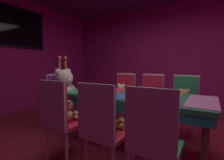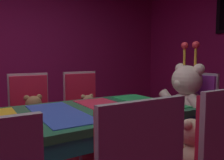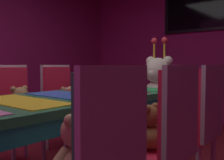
{
  "view_description": "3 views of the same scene",
  "coord_description": "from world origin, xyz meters",
  "views": [
    {
      "loc": [
        -2.09,
        -0.91,
        1.15
      ],
      "look_at": [
        0.13,
        0.44,
        0.91
      ],
      "focal_mm": 26.09,
      "sensor_mm": 36.0,
      "label": 1
    },
    {
      "loc": [
        1.58,
        -0.52,
        1.14
      ],
      "look_at": [
        -0.01,
        0.46,
        0.96
      ],
      "focal_mm": 36.13,
      "sensor_mm": 36.0,
      "label": 2
    },
    {
      "loc": [
        1.56,
        -1.34,
        0.99
      ],
      "look_at": [
        -0.23,
        0.8,
        0.82
      ],
      "focal_mm": 41.06,
      "sensor_mm": 36.0,
      "label": 3
    }
  ],
  "objects": [
    {
      "name": "teddy_right_2",
      "position": [
        0.7,
        0.58,
        0.6
      ],
      "size": [
        0.27,
        0.35,
        0.33
      ],
      "rotation": [
        0.0,
        0.0,
        3.14
      ],
      "color": "beige",
      "rests_on": "chair_right_2"
    },
    {
      "name": "teddy_left_2",
      "position": [
        -0.7,
        0.58,
        0.58
      ],
      "size": [
        0.23,
        0.29,
        0.28
      ],
      "color": "tan",
      "rests_on": "chair_left_2"
    },
    {
      "name": "banquet_table",
      "position": [
        0.0,
        0.0,
        0.65
      ],
      "size": [
        0.9,
        2.02,
        0.75
      ],
      "color": "#26724C",
      "rests_on": "ground_plane"
    },
    {
      "name": "wall_left",
      "position": [
        -2.6,
        0.0,
        1.4
      ],
      "size": [
        0.12,
        6.4,
        2.8
      ],
      "primitive_type": "cube",
      "color": "#8C1959",
      "rests_on": "ground_plane"
    },
    {
      "name": "chair_left_1",
      "position": [
        -0.84,
        -0.02,
        0.6
      ],
      "size": [
        0.42,
        0.41,
        0.98
      ],
      "color": "red",
      "rests_on": "ground_plane"
    },
    {
      "name": "chair_left_2",
      "position": [
        -0.85,
        0.58,
        0.6
      ],
      "size": [
        0.42,
        0.41,
        0.98
      ],
      "color": "red",
      "rests_on": "ground_plane"
    },
    {
      "name": "throne_chair",
      "position": [
        0.0,
        1.54,
        0.6
      ],
      "size": [
        0.41,
        0.42,
        0.98
      ],
      "rotation": [
        0.0,
        0.0,
        -1.57
      ],
      "color": "purple",
      "rests_on": "ground_plane"
    },
    {
      "name": "king_teddy_bear",
      "position": [
        0.0,
        1.38,
        0.73
      ],
      "size": [
        0.67,
        0.52,
        0.86
      ],
      "rotation": [
        0.0,
        0.0,
        -1.57
      ],
      "color": "silver",
      "rests_on": "throne_chair"
    },
    {
      "name": "chair_right_2",
      "position": [
        0.85,
        0.58,
        0.6
      ],
      "size": [
        0.42,
        0.41,
        0.98
      ],
      "rotation": [
        0.0,
        0.0,
        3.14
      ],
      "color": "red",
      "rests_on": "ground_plane"
    },
    {
      "name": "teddy_left_1",
      "position": [
        -0.7,
        -0.02,
        0.6
      ],
      "size": [
        0.26,
        0.34,
        0.32
      ],
      "color": "#9E7247",
      "rests_on": "chair_left_1"
    }
  ]
}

